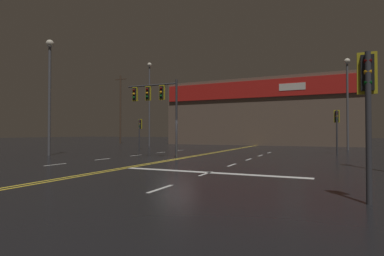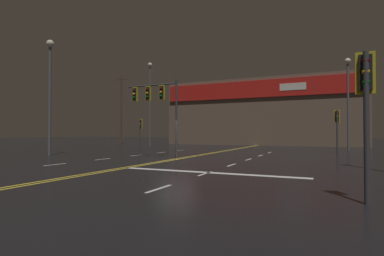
{
  "view_description": "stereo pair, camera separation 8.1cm",
  "coord_description": "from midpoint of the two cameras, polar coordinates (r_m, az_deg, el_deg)",
  "views": [
    {
      "loc": [
        8.66,
        -16.62,
        1.62
      ],
      "look_at": [
        0.0,
        2.52,
        2.0
      ],
      "focal_mm": 28.0,
      "sensor_mm": 36.0,
      "label": 1
    },
    {
      "loc": [
        8.73,
        -16.59,
        1.62
      ],
      "look_at": [
        0.0,
        2.52,
        2.0
      ],
      "focal_mm": 28.0,
      "sensor_mm": 36.0,
      "label": 2
    }
  ],
  "objects": [
    {
      "name": "ground_plane",
      "position": [
        18.82,
        -3.3,
        -5.98
      ],
      "size": [
        200.0,
        200.0,
        0.0
      ],
      "primitive_type": "plane",
      "color": "black"
    },
    {
      "name": "road_markings",
      "position": [
        17.77,
        -2.57,
        -6.26
      ],
      "size": [
        12.48,
        60.0,
        0.01
      ],
      "color": "gold",
      "rests_on": "ground"
    },
    {
      "name": "traffic_signal_median",
      "position": [
        20.54,
        -7.28,
        5.68
      ],
      "size": [
        3.88,
        0.36,
        5.16
      ],
      "color": "#38383D",
      "rests_on": "ground"
    },
    {
      "name": "traffic_signal_corner_southeast",
      "position": [
        8.11,
        30.2,
        6.02
      ],
      "size": [
        0.42,
        0.36,
        3.54
      ],
      "color": "#38383D",
      "rests_on": "ground"
    },
    {
      "name": "traffic_signal_corner_northwest",
      "position": [
        31.3,
        -9.97,
        0.16
      ],
      "size": [
        0.42,
        0.36,
        3.1
      ],
      "color": "#38383D",
      "rests_on": "ground"
    },
    {
      "name": "traffic_signal_corner_northeast",
      "position": [
        26.3,
        25.78,
        1.1
      ],
      "size": [
        0.42,
        0.36,
        3.48
      ],
      "color": "#38383D",
      "rests_on": "ground"
    },
    {
      "name": "streetlight_near_left",
      "position": [
        32.82,
        27.42,
        6.29
      ],
      "size": [
        0.56,
        0.56,
        8.91
      ],
      "color": "#59595E",
      "rests_on": "ground"
    },
    {
      "name": "streetlight_median_approach",
      "position": [
        24.75,
        -25.57,
        8.18
      ],
      "size": [
        0.56,
        0.56,
        8.56
      ],
      "color": "#59595E",
      "rests_on": "ground"
    },
    {
      "name": "streetlight_far_left",
      "position": [
        38.51,
        -8.17,
        6.5
      ],
      "size": [
        0.56,
        0.56,
        10.6
      ],
      "color": "#59595E",
      "rests_on": "ground"
    },
    {
      "name": "building_backdrop",
      "position": [
        45.7,
        13.34,
        2.72
      ],
      "size": [
        26.59,
        10.23,
        9.14
      ],
      "color": "brown",
      "rests_on": "ground"
    },
    {
      "name": "utility_pole_row",
      "position": [
        40.48,
        13.82,
        5.43
      ],
      "size": [
        46.25,
        0.26,
        12.65
      ],
      "color": "#4C3828",
      "rests_on": "ground"
    }
  ]
}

